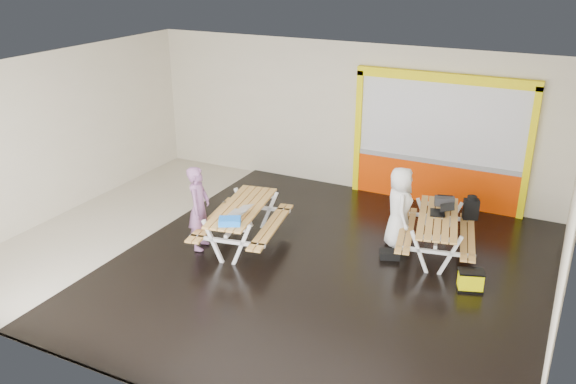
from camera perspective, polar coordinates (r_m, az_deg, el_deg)
The scene contains 14 objects.
room at distance 10.75m, azimuth -2.14°, elevation 2.09°, with size 10.02×8.02×3.52m.
deck at distance 10.99m, azimuth 3.78°, elevation -7.40°, with size 7.50×7.98×0.05m, color black.
kiosk at distance 13.66m, azimuth 14.11°, elevation 4.46°, with size 3.88×0.16×3.00m.
picnic_table_left at distance 11.61m, azimuth -4.35°, elevation -2.27°, with size 1.80×2.35×0.85m.
picnic_table_right at distance 11.56m, azimuth 13.95°, elevation -3.17°, with size 1.75×2.26×0.81m.
person_left at distance 11.45m, azimuth -8.43°, elevation -1.50°, with size 0.60×0.39×1.64m, color #7E507B.
person_right at distance 11.65m, azimuth 10.52°, elevation -1.45°, with size 0.78×0.51×1.60m, color white.
laptop_left at distance 11.17m, azimuth -4.63°, elevation -1.86°, with size 0.43×0.40×0.17m.
laptop_right at distance 11.62m, azimuth 14.30°, elevation -1.73°, with size 0.51×0.47×0.18m.
blue_pouch at distance 10.79m, azimuth -5.55°, elevation -2.78°, with size 0.39×0.27×0.11m, color blue.
toolbox at distance 11.99m, azimuth 14.60°, elevation -0.85°, with size 0.41×0.28×0.22m.
backpack at distance 12.24m, azimuth 16.95°, elevation -1.44°, with size 0.33×0.28×0.48m.
dark_case at distance 11.46m, azimuth 9.60°, elevation -5.84°, with size 0.36×0.27×0.14m, color black.
fluke_bag at distance 10.70m, azimuth 16.90°, elevation -8.04°, with size 0.49×0.40×0.36m.
Camera 1 is at (4.86, -8.86, 5.42)m, focal length 37.53 mm.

